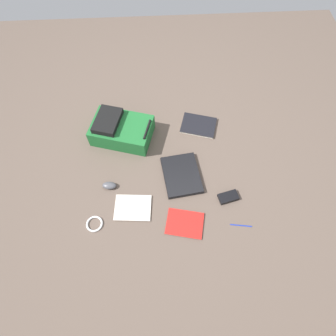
# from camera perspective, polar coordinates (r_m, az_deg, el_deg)

# --- Properties ---
(ground_plane) EXTENTS (3.74, 3.74, 0.00)m
(ground_plane) POSITION_cam_1_polar(r_m,az_deg,el_deg) (2.20, -0.18, 0.06)
(ground_plane) COLOR brown
(backpack) EXTENTS (0.41, 0.52, 0.19)m
(backpack) POSITION_cam_1_polar(r_m,az_deg,el_deg) (2.32, -9.21, 7.40)
(backpack) COLOR #1E662D
(backpack) RESTS_ON ground_plane
(laptop) EXTENTS (0.37, 0.30, 0.03)m
(laptop) POSITION_cam_1_polar(r_m,az_deg,el_deg) (2.16, 2.67, -1.36)
(laptop) COLOR black
(laptop) RESTS_ON ground_plane
(book_comic) EXTENTS (0.21, 0.27, 0.01)m
(book_comic) POSITION_cam_1_polar(r_m,az_deg,el_deg) (2.07, -6.89, -7.72)
(book_comic) COLOR silver
(book_comic) RESTS_ON ground_plane
(book_blue) EXTENTS (0.24, 0.28, 0.01)m
(book_blue) POSITION_cam_1_polar(r_m,az_deg,el_deg) (2.02, 3.28, -10.77)
(book_blue) COLOR silver
(book_blue) RESTS_ON ground_plane
(book_red) EXTENTS (0.27, 0.32, 0.02)m
(book_red) POSITION_cam_1_polar(r_m,az_deg,el_deg) (2.42, 5.98, 8.28)
(book_red) COLOR silver
(book_red) RESTS_ON ground_plane
(computer_mouse) EXTENTS (0.07, 0.11, 0.04)m
(computer_mouse) POSITION_cam_1_polar(r_m,az_deg,el_deg) (2.15, -11.38, -3.38)
(computer_mouse) COLOR #4C4C51
(computer_mouse) RESTS_ON ground_plane
(cable_coil) EXTENTS (0.11, 0.11, 0.01)m
(cable_coil) POSITION_cam_1_polar(r_m,az_deg,el_deg) (2.08, -14.17, -10.55)
(cable_coil) COLOR silver
(cable_coil) RESTS_ON ground_plane
(power_brick) EXTENTS (0.11, 0.15, 0.03)m
(power_brick) POSITION_cam_1_polar(r_m,az_deg,el_deg) (2.12, 11.70, -5.57)
(power_brick) COLOR black
(power_brick) RESTS_ON ground_plane
(pen_black) EXTENTS (0.03, 0.15, 0.01)m
(pen_black) POSITION_cam_1_polar(r_m,az_deg,el_deg) (2.07, 14.09, -10.81)
(pen_black) COLOR #1933B2
(pen_black) RESTS_ON ground_plane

